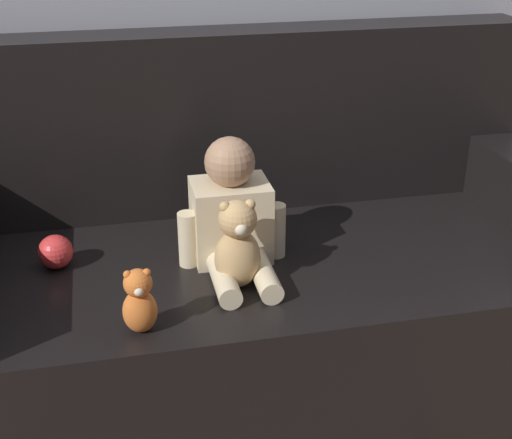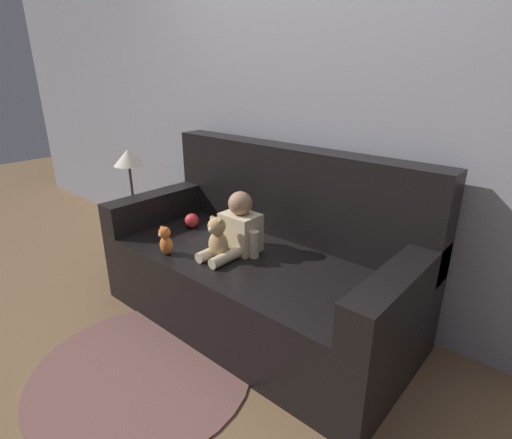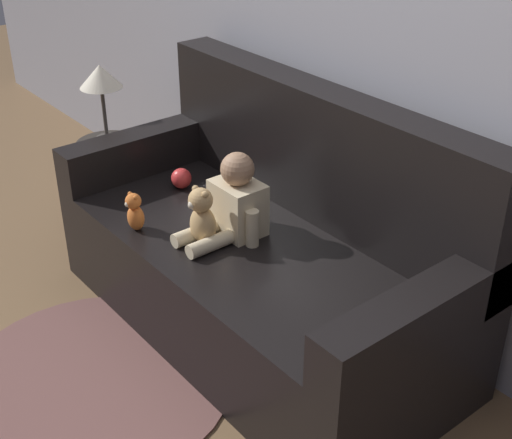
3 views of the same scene
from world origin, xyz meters
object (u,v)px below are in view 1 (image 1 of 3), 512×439
Objects in this scene: toy_ball at (56,252)px; teddy_bear_brown at (238,245)px; couch at (257,272)px; person_baby at (232,216)px; plush_toy_side at (139,301)px.

teddy_bear_brown is at bearing -23.93° from toy_ball.
teddy_bear_brown is at bearing -113.00° from couch.
person_baby is 0.51m from toy_ball.
toy_ball is (-0.60, -0.04, 0.17)m from couch.
person_baby is at bearing 84.71° from teddy_bear_brown.
toy_ball is at bearing 172.71° from person_baby.
couch is 5.09× the size of person_baby.
couch is at bearing 4.28° from toy_ball.
toy_ball is (-0.50, 0.06, -0.09)m from person_baby.
person_baby is at bearing 47.33° from plush_toy_side.
person_baby is at bearing -7.29° from toy_ball.
toy_ball is at bearing 119.38° from plush_toy_side.
person_baby reaches higher than toy_ball.
person_baby reaches higher than teddy_bear_brown.
couch is at bearing 48.38° from person_baby.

